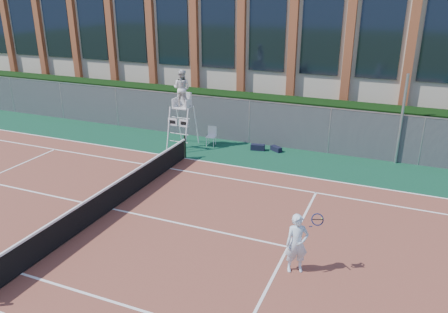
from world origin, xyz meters
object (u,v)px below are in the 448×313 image
at_px(steel_pole, 401,120).
at_px(umpire_chair, 182,90).
at_px(plastic_chair, 212,134).
at_px(tennis_player, 297,243).

height_order(steel_pole, umpire_chair, steel_pole).
xyz_separation_m(steel_pole, plastic_chair, (-8.66, -0.96, -1.44)).
bearing_deg(umpire_chair, steel_pole, 9.46).
bearing_deg(plastic_chair, steel_pole, 6.33).
height_order(plastic_chair, tennis_player, tennis_player).
bearing_deg(tennis_player, umpire_chair, 133.55).
relative_size(steel_pole, tennis_player, 2.35).
bearing_deg(tennis_player, steel_pole, 77.49).
height_order(steel_pole, tennis_player, steel_pole).
distance_m(steel_pole, tennis_player, 10.08).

